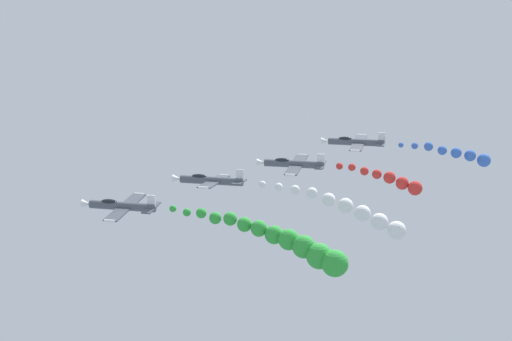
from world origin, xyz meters
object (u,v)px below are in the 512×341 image
object	(u,v)px
airplane_lead	(121,206)
airplane_left_inner	(210,180)
airplane_right_inner	(293,164)
airplane_left_outer	(355,142)

from	to	relation	value
airplane_lead	airplane_left_inner	world-z (taller)	airplane_left_inner
airplane_left_inner	airplane_right_inner	size ratio (longest dim) A/B	1.00
airplane_left_inner	airplane_left_outer	xyz separation A→B (m)	(22.40, -17.30, 2.64)
airplane_right_inner	airplane_left_outer	bearing A→B (deg)	-34.12
airplane_right_inner	airplane_left_outer	distance (m)	14.15
airplane_lead	airplane_right_inner	distance (m)	27.72
airplane_left_outer	airplane_left_inner	bearing A→B (deg)	142.32
airplane_left_inner	airplane_left_outer	bearing A→B (deg)	-37.68
airplane_left_inner	airplane_left_outer	world-z (taller)	airplane_left_outer
airplane_right_inner	airplane_lead	bearing A→B (deg)	138.51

